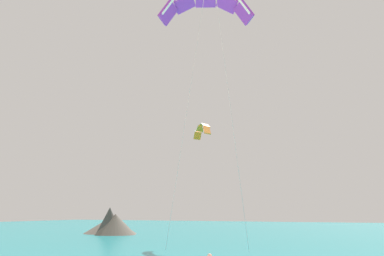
{
  "coord_description": "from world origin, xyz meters",
  "views": [
    {
      "loc": [
        10.34,
        -3.97,
        3.7
      ],
      "look_at": [
        0.05,
        18.28,
        8.06
      ],
      "focal_mm": 43.21,
      "sensor_mm": 36.0,
      "label": 1
    }
  ],
  "objects": [
    {
      "name": "sea",
      "position": [
        0.0,
        74.28,
        0.1
      ],
      "size": [
        200.0,
        120.0,
        0.2
      ],
      "primitive_type": "cube",
      "color": "teal",
      "rests_on": "ground"
    },
    {
      "name": "kite_primary",
      "position": [
        -1.47,
        23.85,
        17.68
      ],
      "size": [
        6.09,
        8.39,
        17.53
      ],
      "color": "purple"
    },
    {
      "name": "kite_distant",
      "position": [
        -8.55,
        39.47,
        12.01
      ],
      "size": [
        3.13,
        3.53,
        1.46
      ],
      "color": "orange"
    },
    {
      "name": "headland_left",
      "position": [
        -29.46,
        53.95,
        1.52
      ],
      "size": [
        10.25,
        10.22,
        4.08
      ],
      "color": "#47423D",
      "rests_on": "ground"
    }
  ]
}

